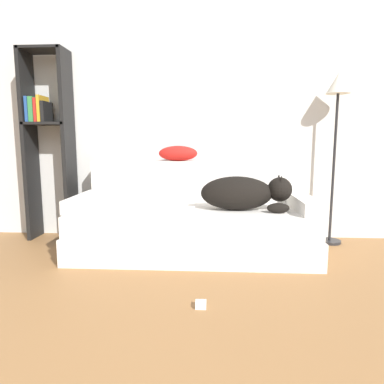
{
  "coord_description": "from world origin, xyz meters",
  "views": [
    {
      "loc": [
        0.23,
        -0.35,
        0.93
      ],
      "look_at": [
        0.08,
        2.35,
        0.53
      ],
      "focal_mm": 32.0,
      "sensor_mm": 36.0,
      "label": 1
    }
  ],
  "objects_px": {
    "bookshelf": "(47,135)",
    "power_adapter": "(201,304)",
    "floor_lamp": "(337,108)",
    "couch": "(193,231)",
    "dog": "(244,193)",
    "throw_pillow": "(178,153)",
    "laptop": "(171,209)"
  },
  "relations": [
    {
      "from": "floor_lamp",
      "to": "power_adapter",
      "type": "distance_m",
      "value": 2.13
    },
    {
      "from": "couch",
      "to": "throw_pillow",
      "type": "height_order",
      "value": "throw_pillow"
    },
    {
      "from": "power_adapter",
      "to": "laptop",
      "type": "bearing_deg",
      "value": 107.26
    },
    {
      "from": "bookshelf",
      "to": "floor_lamp",
      "type": "bearing_deg",
      "value": -0.54
    },
    {
      "from": "throw_pillow",
      "to": "floor_lamp",
      "type": "relative_size",
      "value": 0.23
    },
    {
      "from": "power_adapter",
      "to": "floor_lamp",
      "type": "bearing_deg",
      "value": 49.13
    },
    {
      "from": "dog",
      "to": "floor_lamp",
      "type": "height_order",
      "value": "floor_lamp"
    },
    {
      "from": "floor_lamp",
      "to": "throw_pillow",
      "type": "bearing_deg",
      "value": 179.8
    },
    {
      "from": "floor_lamp",
      "to": "couch",
      "type": "bearing_deg",
      "value": -164.25
    },
    {
      "from": "throw_pillow",
      "to": "bookshelf",
      "type": "xyz_separation_m",
      "value": [
        -1.24,
        0.02,
        0.17
      ]
    },
    {
      "from": "laptop",
      "to": "throw_pillow",
      "type": "xyz_separation_m",
      "value": [
        0.02,
        0.45,
        0.43
      ]
    },
    {
      "from": "throw_pillow",
      "to": "bookshelf",
      "type": "distance_m",
      "value": 1.25
    },
    {
      "from": "throw_pillow",
      "to": "power_adapter",
      "type": "bearing_deg",
      "value": -79.11
    },
    {
      "from": "laptop",
      "to": "power_adapter",
      "type": "xyz_separation_m",
      "value": [
        0.27,
        -0.88,
        -0.37
      ]
    },
    {
      "from": "dog",
      "to": "bookshelf",
      "type": "relative_size",
      "value": 0.41
    },
    {
      "from": "dog",
      "to": "throw_pillow",
      "type": "xyz_separation_m",
      "value": [
        -0.58,
        0.41,
        0.3
      ]
    },
    {
      "from": "laptop",
      "to": "floor_lamp",
      "type": "relative_size",
      "value": 0.25
    },
    {
      "from": "laptop",
      "to": "power_adapter",
      "type": "distance_m",
      "value": 1.0
    },
    {
      "from": "dog",
      "to": "floor_lamp",
      "type": "bearing_deg",
      "value": 26.17
    },
    {
      "from": "couch",
      "to": "dog",
      "type": "height_order",
      "value": "dog"
    },
    {
      "from": "throw_pillow",
      "to": "bookshelf",
      "type": "height_order",
      "value": "bookshelf"
    },
    {
      "from": "couch",
      "to": "power_adapter",
      "type": "height_order",
      "value": "couch"
    },
    {
      "from": "couch",
      "to": "laptop",
      "type": "bearing_deg",
      "value": -151.86
    },
    {
      "from": "bookshelf",
      "to": "floor_lamp",
      "type": "relative_size",
      "value": 1.16
    },
    {
      "from": "bookshelf",
      "to": "power_adapter",
      "type": "bearing_deg",
      "value": -42.25
    },
    {
      "from": "couch",
      "to": "dog",
      "type": "relative_size",
      "value": 2.69
    },
    {
      "from": "floor_lamp",
      "to": "dog",
      "type": "bearing_deg",
      "value": -153.83
    },
    {
      "from": "floor_lamp",
      "to": "power_adapter",
      "type": "xyz_separation_m",
      "value": [
        -1.15,
        -1.33,
        -1.21
      ]
    },
    {
      "from": "dog",
      "to": "bookshelf",
      "type": "xyz_separation_m",
      "value": [
        -1.81,
        0.43,
        0.47
      ]
    },
    {
      "from": "couch",
      "to": "bookshelf",
      "type": "distance_m",
      "value": 1.65
    },
    {
      "from": "dog",
      "to": "throw_pillow",
      "type": "relative_size",
      "value": 2.04
    },
    {
      "from": "couch",
      "to": "dog",
      "type": "distance_m",
      "value": 0.54
    }
  ]
}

